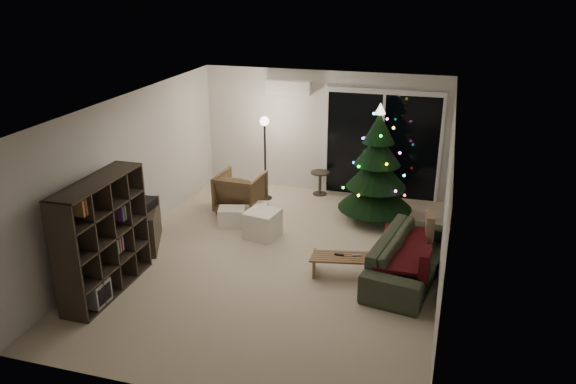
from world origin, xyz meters
name	(u,v)px	position (x,y,z in m)	size (l,w,h in m)	color
room	(326,172)	(0.46, 1.49, 1.02)	(6.50, 7.51, 2.60)	beige
bookshelf	(90,235)	(-2.25, -1.56, 0.84)	(0.43, 1.68, 1.68)	black
media_cabinet	(146,226)	(-2.25, -0.11, 0.34)	(0.40, 1.07, 0.67)	black
stereo	(143,204)	(-2.25, -0.11, 0.74)	(0.34, 0.40, 0.14)	black
armchair	(241,192)	(-1.24, 1.69, 0.38)	(0.82, 0.84, 0.77)	brown
ottoman	(262,224)	(-0.48, 0.73, 0.24)	(0.52, 0.52, 0.47)	white
cardboard_box_a	(232,217)	(-1.17, 1.02, 0.17)	(0.47, 0.36, 0.33)	#FAEBCE
cardboard_box_b	(257,211)	(-0.85, 1.46, 0.14)	(0.41, 0.31, 0.29)	#FAEBCE
side_table	(320,183)	(0.01, 2.97, 0.24)	(0.39, 0.39, 0.49)	black
floor_lamp	(265,160)	(-0.99, 2.44, 0.81)	(0.26, 0.26, 1.63)	black
sofa	(409,257)	(2.05, 0.03, 0.32)	(2.17, 0.85, 0.63)	#424B37
sofa_throw	(403,248)	(1.95, 0.03, 0.46)	(0.68, 1.56, 0.05)	#421011
cushion_a	(430,226)	(2.30, 0.68, 0.57)	(0.13, 0.42, 0.42)	#876B51
cushion_b	(425,264)	(2.30, -0.62, 0.57)	(0.13, 0.42, 0.42)	#421011
coffee_table	(349,267)	(1.21, -0.26, 0.18)	(1.12, 0.39, 0.35)	#A7804C
remote_a	(339,255)	(1.06, -0.26, 0.36)	(0.14, 0.04, 0.02)	black
remote_b	(357,255)	(1.31, -0.21, 0.36)	(0.13, 0.04, 0.02)	slate
christmas_tree	(377,164)	(1.27, 1.97, 1.09)	(1.35, 1.35, 2.18)	black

